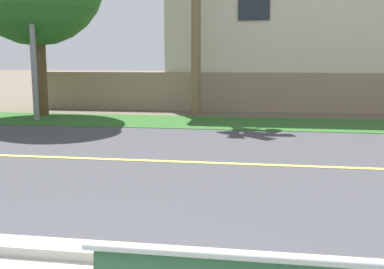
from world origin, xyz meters
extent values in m
plane|color=#665B4C|center=(0.00, 8.00, 0.00)|extent=(140.00, 140.00, 0.00)
cube|color=#ADA89E|center=(0.00, 2.35, 0.06)|extent=(44.00, 0.30, 0.11)
cube|color=#424247|center=(0.00, 6.50, 0.00)|extent=(52.00, 8.00, 0.01)
cube|color=#E0CC4C|center=(0.00, 6.50, 0.01)|extent=(48.00, 0.14, 0.01)
cube|color=#2D6026|center=(0.00, 11.92, 0.01)|extent=(48.00, 2.80, 0.02)
cylinder|color=#9EA0A8|center=(1.39, 0.36, 0.99)|extent=(2.01, 0.04, 0.04)
cylinder|color=gray|center=(-5.75, 11.52, 3.58)|extent=(0.16, 0.16, 7.15)
cylinder|color=brown|center=(-6.30, 12.85, 1.44)|extent=(0.50, 0.50, 2.87)
cube|color=gray|center=(-0.73, 15.09, 0.70)|extent=(13.00, 0.36, 1.40)
cube|color=beige|center=(3.31, 18.29, 3.51)|extent=(11.67, 6.40, 7.01)
cube|color=#232833|center=(0.68, 15.06, 3.86)|extent=(1.10, 0.06, 1.30)
camera|label=1|loc=(1.21, -1.55, 1.84)|focal=43.07mm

